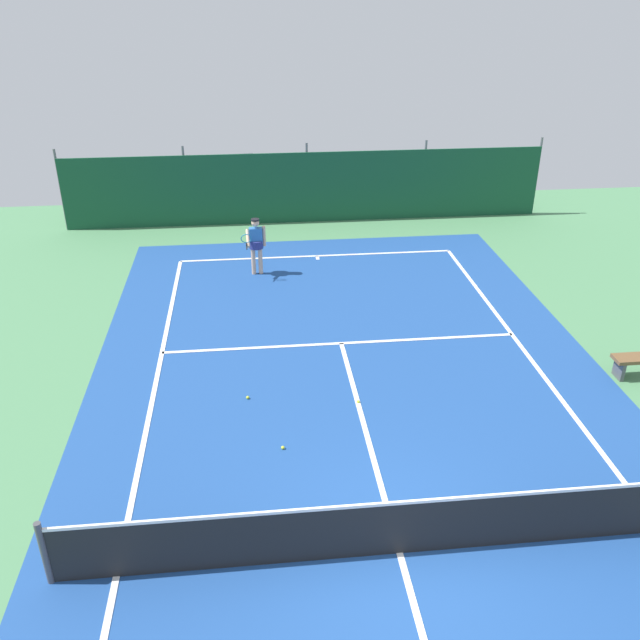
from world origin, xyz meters
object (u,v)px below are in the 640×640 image
(tennis_ball_near_player, at_px, (358,402))
(parked_car, at_px, (236,183))
(tennis_ball_by_sideline, at_px, (283,448))
(tennis_net, at_px, (401,527))
(tennis_player, at_px, (256,242))
(tennis_ball_midcourt, at_px, (248,397))

(tennis_ball_near_player, relative_size, parked_car, 0.02)
(tennis_ball_by_sideline, bearing_deg, parked_car, 93.28)
(tennis_net, relative_size, tennis_player, 6.17)
(tennis_player, bearing_deg, tennis_ball_by_sideline, 90.07)
(tennis_player, relative_size, tennis_ball_midcourt, 24.85)
(tennis_player, xyz_separation_m, tennis_ball_by_sideline, (0.26, -8.10, -0.93))
(tennis_net, relative_size, tennis_ball_near_player, 153.33)
(tennis_player, distance_m, tennis_ball_by_sideline, 8.16)
(tennis_net, height_order, tennis_ball_near_player, tennis_net)
(tennis_ball_near_player, distance_m, parked_car, 13.62)
(tennis_ball_near_player, bearing_deg, parked_car, 100.29)
(tennis_net, xyz_separation_m, tennis_ball_midcourt, (-2.19, 4.33, -0.48))
(tennis_ball_near_player, xyz_separation_m, tennis_ball_midcourt, (-2.20, 0.39, 0.00))
(tennis_ball_by_sideline, height_order, parked_car, parked_car)
(tennis_ball_midcourt, bearing_deg, tennis_ball_near_player, -10.03)
(parked_car, bearing_deg, tennis_ball_near_player, -85.84)
(tennis_ball_near_player, distance_m, tennis_ball_midcourt, 2.24)
(tennis_player, relative_size, tennis_ball_by_sideline, 24.85)
(tennis_player, bearing_deg, tennis_net, 97.95)
(tennis_ball_midcourt, distance_m, tennis_ball_by_sideline, 1.80)
(tennis_player, height_order, tennis_ball_by_sideline, tennis_player)
(tennis_ball_near_player, relative_size, tennis_ball_by_sideline, 1.00)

